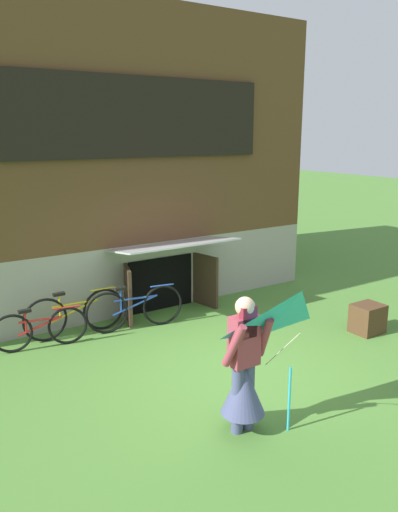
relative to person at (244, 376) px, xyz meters
name	(u,v)px	position (x,y,z in m)	size (l,w,h in m)	color
ground_plane	(233,372)	(0.79, 1.25, -0.70)	(60.00, 60.00, 0.00)	#4C7F33
log_house	(89,159)	(0.79, 6.55, 2.17)	(8.19, 5.71, 5.73)	#9E998E
person	(244,376)	(0.00, 0.00, 0.00)	(0.61, 0.53, 1.65)	#474C75
kite	(300,329)	(0.33, -0.53, 0.68)	(0.97, 0.90, 1.73)	#2DB2CC
bicycle_blue	(135,308)	(0.35, 3.56, -0.31)	(1.76, 0.33, 0.81)	black
bicycle_yellow	(75,314)	(-0.64, 3.87, -0.30)	(1.79, 0.10, 0.81)	black
bicycle_red	(40,329)	(-1.31, 3.65, -0.36)	(1.50, 0.30, 0.69)	black
wooden_crate	(368,319)	(3.70, 1.19, -0.44)	(0.52, 0.44, 0.51)	#4C331E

